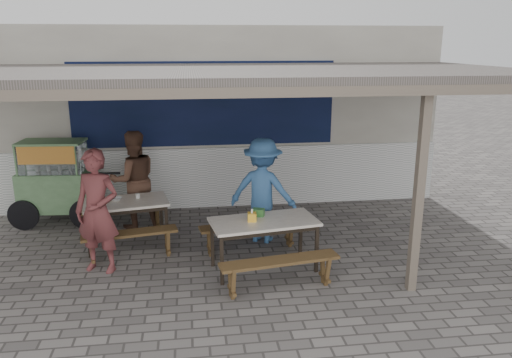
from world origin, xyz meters
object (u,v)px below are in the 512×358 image
object	(u,v)px
vendor_cart	(57,179)
tissue_box	(252,217)
bench_right_wall	(250,230)
table_left	(126,206)
donation_box	(258,212)
bench_left_wall	(125,214)
table_right	(264,225)
condiment_bowl	(116,199)
bench_right_street	(280,267)
bench_left_street	(130,239)
patron_wall_side	(134,180)
patron_street_side	(97,211)
patron_right_table	(263,191)
condiment_jar	(138,196)

from	to	relation	value
vendor_cart	tissue_box	xyz separation A→B (m)	(3.22, -2.43, -0.01)
tissue_box	bench_right_wall	bearing A→B (deg)	84.80
table_left	donation_box	size ratio (longest dim) A/B	8.54
bench_left_wall	table_right	distance (m)	2.82
table_right	condiment_bowl	xyz separation A→B (m)	(-2.20, 1.23, 0.10)
table_right	vendor_cart	size ratio (longest dim) A/B	0.82
condiment_bowl	bench_right_street	bearing A→B (deg)	-39.74
bench_left_street	bench_left_wall	xyz separation A→B (m)	(-0.22, 1.20, 0.00)
table_right	patron_wall_side	distance (m)	2.85
bench_right_wall	condiment_bowl	xyz separation A→B (m)	(-2.09, 0.55, 0.43)
patron_street_side	patron_right_table	world-z (taller)	patron_street_side
tissue_box	patron_right_table	bearing A→B (deg)	73.92
table_right	tissue_box	distance (m)	0.22
patron_wall_side	tissue_box	world-z (taller)	patron_wall_side
table_right	patron_street_side	distance (m)	2.35
vendor_cart	patron_wall_side	bearing A→B (deg)	-10.78
patron_wall_side	vendor_cart	bearing A→B (deg)	-33.46
condiment_bowl	patron_wall_side	bearing A→B (deg)	75.71
patron_street_side	patron_wall_side	xyz separation A→B (m)	(0.33, 1.74, -0.02)
patron_right_table	condiment_bowl	size ratio (longest dim) A/B	9.85
table_left	condiment_jar	size ratio (longest dim) A/B	18.32
patron_street_side	patron_right_table	distance (m)	2.60
bench_right_street	condiment_bowl	xyz separation A→B (m)	(-2.31, 1.92, 0.43)
condiment_bowl	bench_left_wall	bearing A→B (deg)	86.07
condiment_jar	patron_wall_side	bearing A→B (deg)	100.17
bench_right_wall	table_right	bearing A→B (deg)	-90.00
patron_wall_side	condiment_bowl	world-z (taller)	patron_wall_side
vendor_cart	condiment_bowl	bearing A→B (deg)	-39.96
table_right	patron_right_table	distance (m)	1.11
bench_left_street	donation_box	xyz separation A→B (m)	(1.89, -0.38, 0.47)
bench_right_wall	condiment_jar	distance (m)	1.92
condiment_jar	bench_left_wall	bearing A→B (deg)	122.28
vendor_cart	patron_right_table	xyz separation A→B (m)	(3.54, -1.33, 0.04)
donation_box	patron_street_side	bearing A→B (deg)	177.65
bench_right_street	vendor_cart	size ratio (longest dim) A/B	0.84
patron_wall_side	patron_right_table	bearing A→B (deg)	138.55
bench_left_wall	table_right	bearing A→B (deg)	-49.82
bench_left_wall	condiment_bowl	world-z (taller)	condiment_bowl
bench_left_street	patron_wall_side	distance (m)	1.55
patron_right_table	condiment_jar	bearing A→B (deg)	18.07
bench_left_wall	patron_wall_side	size ratio (longest dim) A/B	0.82
bench_left_street	table_left	bearing A→B (deg)	90.00
bench_right_street	bench_left_street	bearing A→B (deg)	139.40
bench_left_wall	patron_right_table	xyz separation A→B (m)	(2.31, -0.68, 0.53)
table_right	bench_right_wall	distance (m)	0.77
vendor_cart	patron_right_table	distance (m)	3.78
bench_right_wall	patron_wall_side	distance (m)	2.38
tissue_box	table_left	bearing A→B (deg)	147.83
bench_left_wall	patron_wall_side	distance (m)	0.61
bench_right_street	condiment_jar	world-z (taller)	condiment_jar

